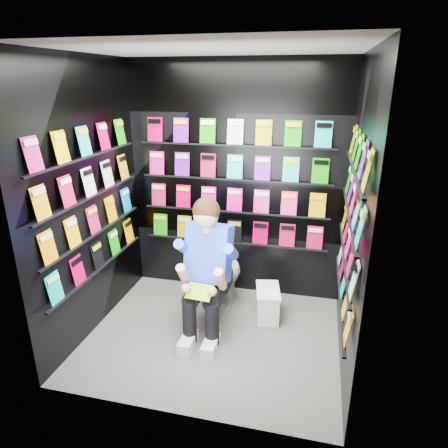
# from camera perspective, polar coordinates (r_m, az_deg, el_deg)

# --- Properties ---
(floor) EXTENTS (2.40, 2.40, 0.00)m
(floor) POSITION_cam_1_polar(r_m,az_deg,el_deg) (4.08, -1.58, -15.72)
(floor) COLOR #565654
(floor) RESTS_ON ground
(ceiling) EXTENTS (2.40, 2.40, 0.00)m
(ceiling) POSITION_cam_1_polar(r_m,az_deg,el_deg) (3.32, -2.05, 23.81)
(ceiling) COLOR white
(ceiling) RESTS_ON floor
(wall_back) EXTENTS (2.40, 0.04, 2.60)m
(wall_back) POSITION_cam_1_polar(r_m,az_deg,el_deg) (4.42, 1.63, 5.84)
(wall_back) COLOR black
(wall_back) RESTS_ON floor
(wall_front) EXTENTS (2.40, 0.04, 2.60)m
(wall_front) POSITION_cam_1_polar(r_m,az_deg,el_deg) (2.60, -7.60, -4.75)
(wall_front) COLOR black
(wall_front) RESTS_ON floor
(wall_left) EXTENTS (0.04, 2.00, 2.60)m
(wall_left) POSITION_cam_1_polar(r_m,az_deg,el_deg) (3.96, -18.82, 3.09)
(wall_left) COLOR black
(wall_left) RESTS_ON floor
(wall_right) EXTENTS (0.04, 2.00, 2.60)m
(wall_right) POSITION_cam_1_polar(r_m,az_deg,el_deg) (3.38, 18.22, 0.37)
(wall_right) COLOR black
(wall_right) RESTS_ON floor
(comics_back) EXTENTS (2.10, 0.06, 1.37)m
(comics_back) POSITION_cam_1_polar(r_m,az_deg,el_deg) (4.39, 1.55, 5.82)
(comics_back) COLOR #BA0146
(comics_back) RESTS_ON wall_back
(comics_left) EXTENTS (0.06, 1.70, 1.37)m
(comics_left) POSITION_cam_1_polar(r_m,az_deg,el_deg) (3.94, -18.46, 3.14)
(comics_left) COLOR #BA0146
(comics_left) RESTS_ON wall_left
(comics_right) EXTENTS (0.06, 1.70, 1.37)m
(comics_right) POSITION_cam_1_polar(r_m,az_deg,el_deg) (3.38, 17.73, 0.49)
(comics_right) COLOR #BA0146
(comics_right) RESTS_ON wall_right
(toilet) EXTENTS (0.49, 0.79, 0.73)m
(toilet) POSITION_cam_1_polar(r_m,az_deg,el_deg) (4.36, -0.68, -7.47)
(toilet) COLOR silver
(toilet) RESTS_ON floor
(longbox) EXTENTS (0.29, 0.43, 0.30)m
(longbox) POSITION_cam_1_polar(r_m,az_deg,el_deg) (4.31, 6.22, -11.33)
(longbox) COLOR white
(longbox) RESTS_ON floor
(longbox_lid) EXTENTS (0.31, 0.45, 0.03)m
(longbox_lid) POSITION_cam_1_polar(r_m,az_deg,el_deg) (4.22, 6.30, -9.43)
(longbox_lid) COLOR white
(longbox_lid) RESTS_ON longbox
(reader) EXTENTS (0.65, 0.89, 1.54)m
(reader) POSITION_cam_1_polar(r_m,az_deg,el_deg) (3.84, -2.10, -4.23)
(reader) COLOR blue
(reader) RESTS_ON toilet
(held_comic) EXTENTS (0.25, 0.16, 0.10)m
(held_comic) POSITION_cam_1_polar(r_m,az_deg,el_deg) (3.64, -3.54, -9.64)
(held_comic) COLOR #1D931F
(held_comic) RESTS_ON reader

